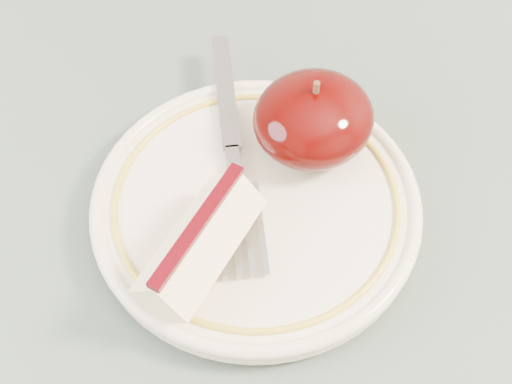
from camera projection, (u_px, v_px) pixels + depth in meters
table at (324, 324)px, 0.50m from camera, size 0.90×0.90×0.75m
plate at (256, 205)px, 0.44m from camera, size 0.20×0.20×0.02m
apple_half at (313, 119)px, 0.44m from camera, size 0.08×0.07×0.06m
apple_wedge at (200, 244)px, 0.40m from camera, size 0.10×0.07×0.04m
fork at (232, 150)px, 0.45m from camera, size 0.11×0.18×0.00m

